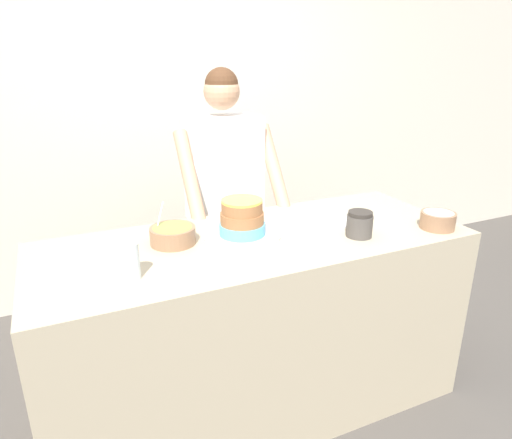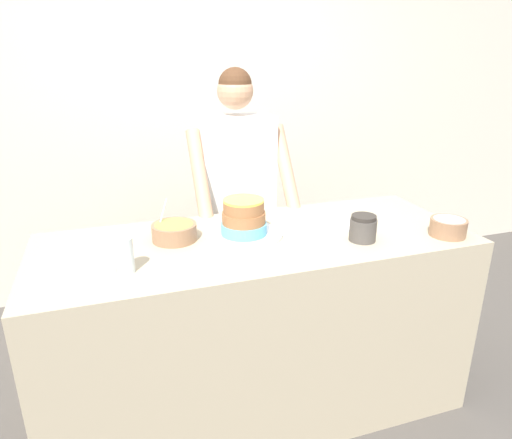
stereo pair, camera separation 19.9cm
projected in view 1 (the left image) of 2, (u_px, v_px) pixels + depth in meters
name	position (u px, v px, depth m)	size (l,w,h in m)	color
wall_back	(169.00, 115.00, 3.20)	(10.00, 0.05, 2.60)	beige
counter	(256.00, 325.00, 2.23)	(1.97, 0.76, 0.92)	tan
person_baker	(225.00, 187.00, 2.63)	(0.56, 0.47, 1.64)	#2D2D38
cake	(242.00, 221.00, 2.07)	(0.36, 0.36, 0.17)	silver
frosting_bowl_pink	(438.00, 220.00, 2.17)	(0.16, 0.16, 0.08)	#936B4C
frosting_bowl_olive	(173.00, 235.00, 2.00)	(0.20, 0.20, 0.17)	#936B4C
drinking_glass	(131.00, 261.00, 1.68)	(0.07, 0.07, 0.14)	silver
ceramic_plate	(331.00, 221.00, 2.26)	(0.21, 0.21, 0.01)	silver
stoneware_jar	(360.00, 224.00, 2.07)	(0.12, 0.12, 0.12)	#4C4742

